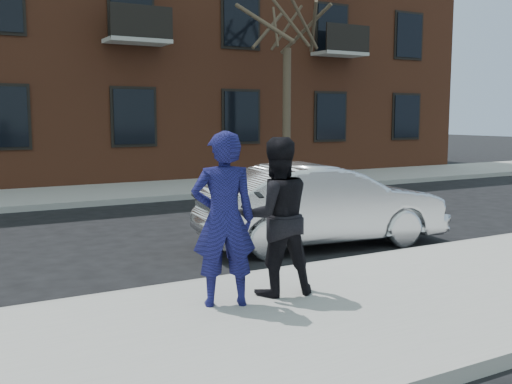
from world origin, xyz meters
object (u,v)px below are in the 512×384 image
man_peacoat (276,216)px  man_hoodie (224,219)px  street_tree (287,10)px  silver_sedan (322,205)px

man_peacoat → man_hoodie: bearing=18.0°
street_tree → silver_sedan: street_tree is taller
street_tree → man_hoodie: bearing=-125.5°
man_peacoat → street_tree: bearing=-111.5°
street_tree → man_peacoat: (-6.78, -10.44, -4.45)m
street_tree → man_hoodie: 13.65m
man_hoodie → man_peacoat: man_hoodie is taller
silver_sedan → man_hoodie: man_hoodie is taller
silver_sedan → man_peacoat: man_peacoat is taller
man_hoodie → street_tree: bearing=-106.2°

